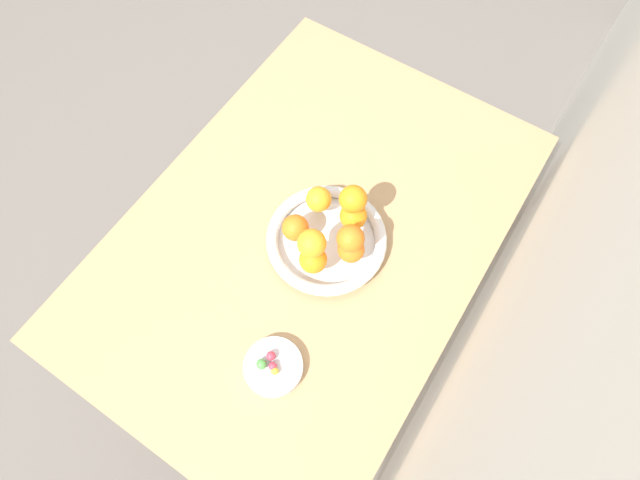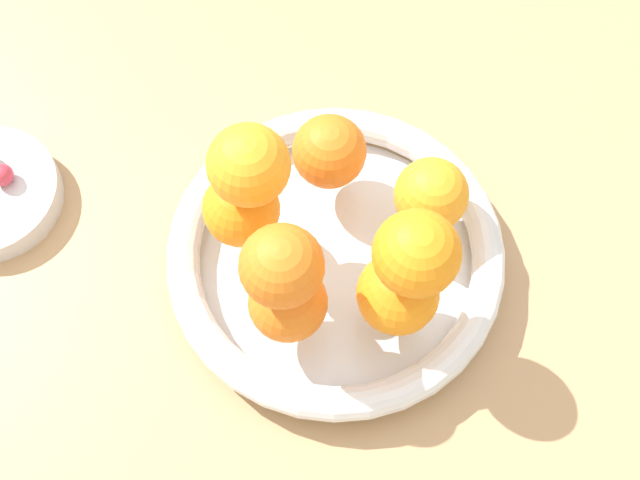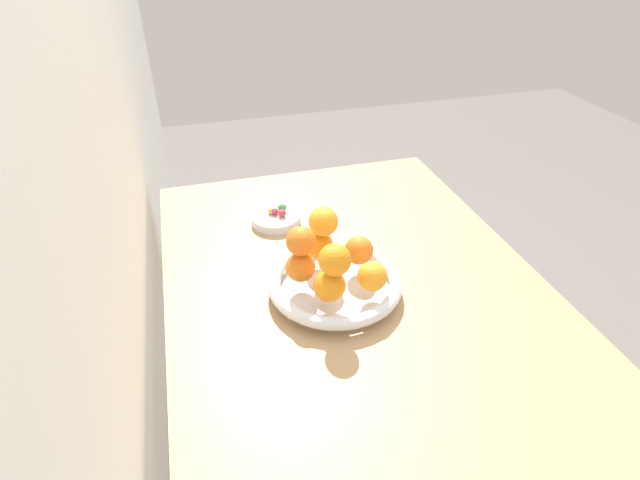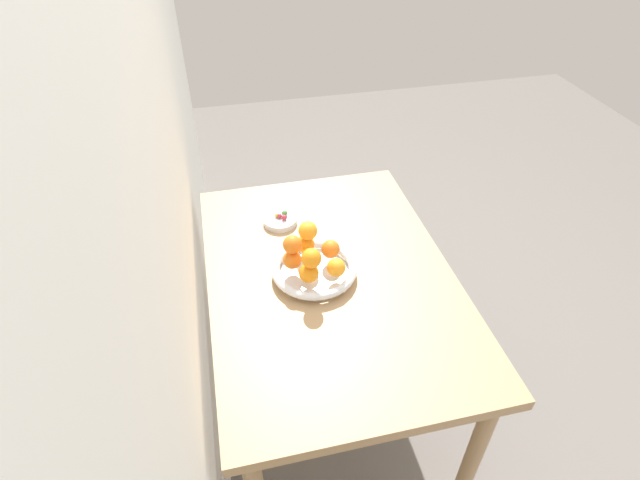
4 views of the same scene
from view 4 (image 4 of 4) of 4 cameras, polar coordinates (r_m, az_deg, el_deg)
ground_plane at (r=2.14m, az=0.93°, el=-18.48°), size 6.00×6.00×0.00m
wall_back at (r=1.25m, az=-18.66°, el=10.33°), size 4.00×0.05×2.50m
dining_table at (r=1.63m, az=1.17°, el=-6.20°), size 1.10×0.76×0.74m
fruit_bowl at (r=1.55m, az=-0.66°, el=-3.43°), size 0.27×0.27×0.04m
candy_dish at (r=1.77m, az=-4.58°, el=2.25°), size 0.12×0.12×0.02m
orange_0 at (r=1.47m, az=-1.29°, el=-3.77°), size 0.06×0.06×0.06m
orange_1 at (r=1.49m, az=1.86°, el=-3.16°), size 0.06×0.06×0.06m
orange_2 at (r=1.55m, az=1.21°, el=-1.05°), size 0.06×0.06×0.06m
orange_3 at (r=1.57m, az=-1.69°, el=-0.48°), size 0.06×0.06×0.06m
orange_4 at (r=1.52m, az=-3.20°, el=-2.27°), size 0.06×0.06×0.06m
orange_5 at (r=1.48m, az=-3.19°, el=-0.52°), size 0.06×0.06×0.06m
orange_6 at (r=1.53m, az=-1.40°, el=1.06°), size 0.06×0.06×0.06m
orange_7 at (r=1.43m, az=-1.00°, el=-2.10°), size 0.06×0.06×0.06m
candy_ball_0 at (r=1.75m, az=-4.11°, el=2.59°), size 0.02×0.02×0.02m
candy_ball_1 at (r=1.77m, az=-4.06°, el=3.10°), size 0.02×0.02×0.02m
candy_ball_2 at (r=1.76m, az=-4.96°, el=2.82°), size 0.02×0.02×0.02m
candy_ball_3 at (r=1.76m, az=-4.66°, el=2.78°), size 0.02×0.02×0.02m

